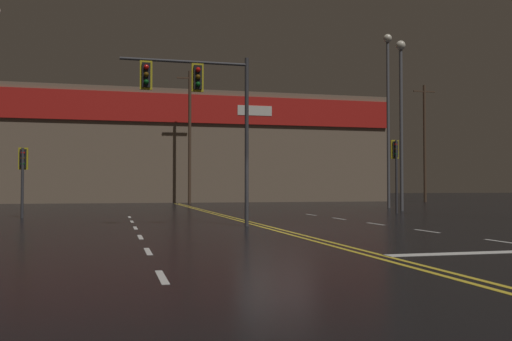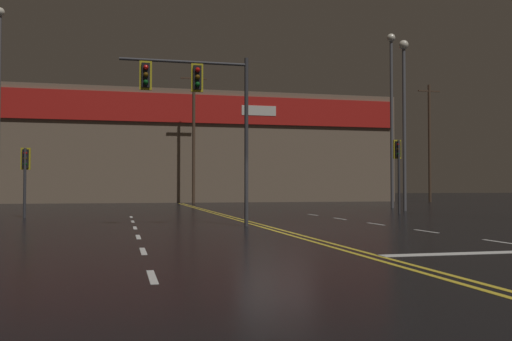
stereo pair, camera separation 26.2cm
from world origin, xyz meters
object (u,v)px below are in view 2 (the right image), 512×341
at_px(traffic_signal_corner_northeast, 398,159).
at_px(streetlight_far_left, 391,99).
at_px(traffic_signal_corner_northwest, 25,166).
at_px(traffic_signal_median, 197,96).
at_px(streetlight_far_right, 404,102).

height_order(traffic_signal_corner_northeast, streetlight_far_left, streetlight_far_left).
relative_size(traffic_signal_corner_northeast, streetlight_far_left, 0.33).
height_order(traffic_signal_corner_northwest, streetlight_far_left, streetlight_far_left).
distance_m(traffic_signal_median, traffic_signal_corner_northwest, 10.51).
height_order(traffic_signal_median, streetlight_far_right, streetlight_far_right).
xyz_separation_m(traffic_signal_median, streetlight_far_left, (14.94, 14.95, 2.65)).
xyz_separation_m(traffic_signal_median, traffic_signal_corner_northwest, (-6.76, 7.72, -2.25)).
height_order(traffic_signal_corner_northwest, streetlight_far_right, streetlight_far_right).
bearing_deg(traffic_signal_median, traffic_signal_corner_northeast, 33.42).
relative_size(traffic_signal_corner_northeast, traffic_signal_corner_northwest, 1.22).
bearing_deg(traffic_signal_corner_northwest, streetlight_far_right, 7.87).
bearing_deg(streetlight_far_left, streetlight_far_right, -108.03).
xyz_separation_m(traffic_signal_corner_northwest, streetlight_far_right, (20.26, 2.80, 4.01)).
distance_m(traffic_signal_corner_northwest, streetlight_far_right, 20.85).
height_order(traffic_signal_median, traffic_signal_corner_northwest, traffic_signal_median).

